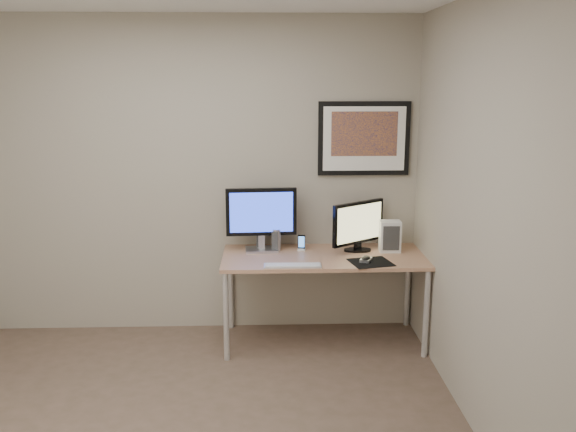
% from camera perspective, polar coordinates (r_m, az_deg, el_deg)
% --- Properties ---
extents(room, '(3.60, 3.60, 3.60)m').
position_cam_1_polar(room, '(3.79, -10.46, 5.60)').
color(room, white).
rests_on(room, ground).
extents(desk, '(1.60, 0.70, 0.73)m').
position_cam_1_polar(desk, '(4.86, 3.34, -4.45)').
color(desk, '#A06D4D').
rests_on(desk, floor).
extents(framed_art, '(0.75, 0.04, 0.60)m').
position_cam_1_polar(framed_art, '(5.04, 7.12, 7.21)').
color(framed_art, black).
rests_on(framed_art, room).
extents(monitor_large, '(0.57, 0.20, 0.52)m').
position_cam_1_polar(monitor_large, '(4.90, -2.51, -0.05)').
color(monitor_large, '#B4B4B9').
rests_on(monitor_large, desk).
extents(monitor_tv, '(0.44, 0.32, 0.41)m').
position_cam_1_polar(monitor_tv, '(4.93, 6.58, -0.84)').
color(monitor_tv, black).
rests_on(monitor_tv, desk).
extents(speaker_left, '(0.08, 0.08, 0.18)m').
position_cam_1_polar(speaker_left, '(5.01, -2.59, -2.08)').
color(speaker_left, '#B4B4B9').
rests_on(speaker_left, desk).
extents(speaker_right, '(0.09, 0.09, 0.18)m').
position_cam_1_polar(speaker_right, '(4.95, -1.09, -2.24)').
color(speaker_right, '#B4B4B9').
rests_on(speaker_right, desk).
extents(phone_dock, '(0.07, 0.07, 0.13)m').
position_cam_1_polar(phone_dock, '(4.96, 1.28, -2.49)').
color(phone_dock, black).
rests_on(phone_dock, desk).
extents(keyboard, '(0.43, 0.12, 0.02)m').
position_cam_1_polar(keyboard, '(4.56, 0.44, -4.64)').
color(keyboard, silver).
rests_on(keyboard, desk).
extents(mousepad, '(0.35, 0.33, 0.00)m').
position_cam_1_polar(mousepad, '(4.69, 7.76, -4.32)').
color(mousepad, black).
rests_on(mousepad, desk).
extents(mouse, '(0.11, 0.13, 0.04)m').
position_cam_1_polar(mouse, '(4.71, 7.31, -3.97)').
color(mouse, black).
rests_on(mouse, mousepad).
extents(fan_unit, '(0.17, 0.13, 0.25)m').
position_cam_1_polar(fan_unit, '(4.98, 9.52, -1.88)').
color(fan_unit, silver).
rests_on(fan_unit, desk).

